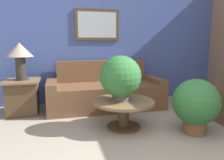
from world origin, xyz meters
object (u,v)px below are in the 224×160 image
Objects in this scene: side_table at (23,97)px; potted_plant_floor at (196,104)px; coffee_table at (124,108)px; table_lamp at (20,53)px; couch_main at (105,92)px; potted_plant_on_table at (120,77)px.

side_table is 2.84m from potted_plant_floor.
potted_plant_floor reaches higher than coffee_table.
side_table is at bearing 180.00° from table_lamp.
couch_main is 1.68m from table_lamp.
coffee_table is 1.85m from side_table.
couch_main is 1.49m from side_table.
table_lamp is at bearing 148.99° from potted_plant_floor.
table_lamp is 0.98× the size of potted_plant_on_table.
potted_plant_on_table is (-0.05, 0.00, 0.46)m from coffee_table.
couch_main is at bearing 121.69° from potted_plant_floor.
potted_plant_floor reaches higher than side_table.
side_table is 0.95× the size of table_lamp.
potted_plant_on_table reaches higher than side_table.
coffee_table is 1.17× the size of potted_plant_floor.
couch_main is at bearing 2.49° from table_lamp.
potted_plant_floor is (0.95, -0.42, -0.34)m from potted_plant_on_table.
coffee_table is 1.40× the size of table_lamp.
couch_main is at bearing 89.38° from potted_plant_on_table.
table_lamp is at bearing -177.51° from couch_main.
couch_main reaches higher than coffee_table.
potted_plant_floor is (0.94, -1.53, 0.13)m from couch_main.
couch_main is 3.57× the size of side_table.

